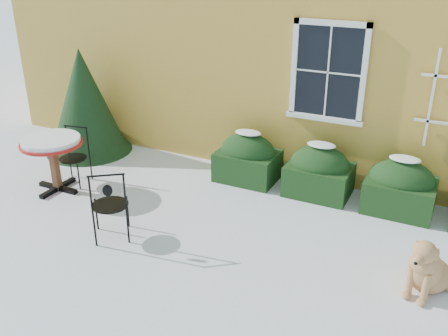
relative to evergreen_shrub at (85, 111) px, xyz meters
The scene contains 7 objects.
ground 4.50m from the evergreen_shrub, 32.31° to the right, with size 80.00×80.00×0.00m, color white.
hedge_row 5.40m from the evergreen_shrub, ahead, with size 4.95×0.80×0.91m.
evergreen_shrub is the anchor object (origin of this frame).
bistro_table 1.79m from the evergreen_shrub, 67.19° to the right, with size 1.02×1.02×0.95m.
patio_chair_near 3.52m from the evergreen_shrub, 44.57° to the right, with size 0.67×0.67×1.08m.
patio_chair_far 1.50m from the evergreen_shrub, 58.56° to the right, with size 0.51×0.51×0.99m.
dog 6.89m from the evergreen_shrub, 15.08° to the right, with size 0.66×0.87×0.82m.
Camera 1 is at (2.91, -4.89, 3.87)m, focal length 40.00 mm.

